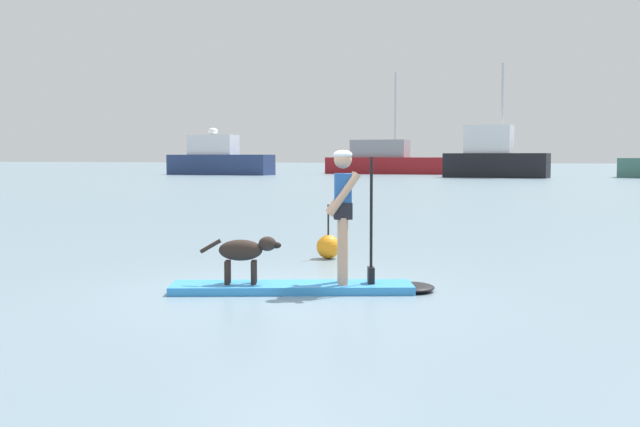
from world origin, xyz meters
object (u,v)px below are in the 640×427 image
Objects in this scene: paddleboard at (310,287)px; moored_boat_port at (387,161)px; moored_boat_far_port at (219,160)px; marker_buoy at (328,247)px; person_paddler at (344,206)px; dog at (245,252)px; moored_boat_outer at (494,158)px.

paddleboard is 0.27× the size of moored_boat_port.
paddleboard is 65.03m from moored_boat_far_port.
person_paddler is at bearing -66.87° from marker_buoy.
marker_buoy is (-0.12, 3.39, -0.30)m from dog.
paddleboard is 0.36× the size of moored_boat_outer.
moored_boat_outer is at bearing -41.86° from moored_boat_port.
person_paddler is 0.16× the size of moored_boat_far_port.
marker_buoy is (30.07, -54.09, -1.20)m from moored_boat_far_port.
dog is (-0.75, -0.30, 0.44)m from paddleboard.
marker_buoy reaches higher than dog.
marker_buoy is at bearing 105.70° from paddleboard.
moored_boat_port is (13.51, 9.06, -0.15)m from moored_boat_far_port.
moored_boat_port is at bearing 104.69° from marker_buoy.
marker_buoy is at bearing -84.81° from moored_boat_outer.
moored_boat_outer reaches higher than dog.
marker_buoy is at bearing 92.05° from dog.
moored_boat_port is (-17.43, 66.24, 1.20)m from paddleboard.
moored_boat_port is at bearing 104.74° from paddleboard.
marker_buoy is (-1.26, 2.95, -0.85)m from person_paddler.
moored_boat_far_port is 0.83× the size of moored_boat_port.
moored_boat_outer reaches higher than paddleboard.
dog is at bearing -87.95° from marker_buoy.
person_paddler is 1.34m from dog.
moored_boat_far_port is at bearing 176.62° from moored_boat_outer.
dog is (-1.14, -0.45, -0.56)m from person_paddler.
person_paddler is 1.85× the size of marker_buoy.
moored_boat_outer is 10.17× the size of marker_buoy.
moored_boat_port reaches higher than moored_boat_outer.
moored_boat_port is 65.29m from marker_buoy.
person_paddler is at bearing 21.50° from paddleboard.
moored_boat_port reaches higher than moored_boat_far_port.
moored_boat_port is at bearing 104.07° from dog.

